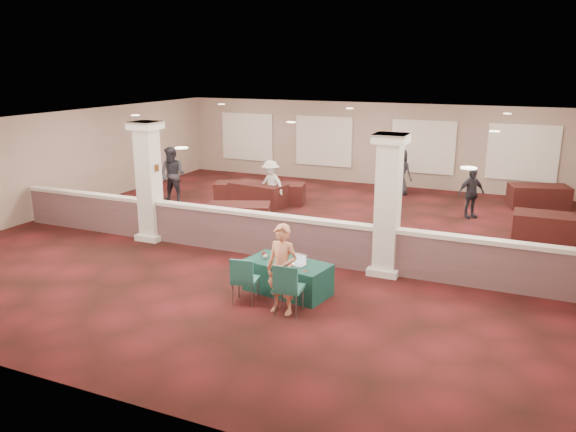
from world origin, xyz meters
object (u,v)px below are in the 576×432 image
at_px(conf_chair_side, 244,277).
at_px(far_table_front_left, 258,195).
at_px(far_table_front_right, 551,229).
at_px(far_table_back_center, 279,193).
at_px(conf_chair_main, 287,285).
at_px(far_table_back_right, 539,197).
at_px(far_table_back_left, 240,192).
at_px(attendee_a, 173,175).
at_px(attendee_c, 471,193).
at_px(attendee_d, 401,172).
at_px(far_table_front_center, 238,216).
at_px(near_table, 288,277).
at_px(attendee_b, 271,184).
at_px(woman, 282,269).

xyz_separation_m(conf_chair_side, far_table_front_left, (-3.35, 7.33, -0.20)).
xyz_separation_m(far_table_front_right, far_table_back_center, (-8.50, 1.07, -0.05)).
distance_m(conf_chair_main, far_table_back_right, 11.75).
height_order(far_table_back_left, far_table_back_right, far_table_back_right).
xyz_separation_m(far_table_front_left, attendee_a, (-2.92, -0.74, 0.57)).
bearing_deg(attendee_c, conf_chair_side, -151.44).
xyz_separation_m(conf_chair_side, attendee_d, (0.65, 10.91, 0.26)).
bearing_deg(far_table_front_center, near_table, -49.24).
distance_m(near_table, attendee_b, 7.22).
height_order(far_table_back_right, attendee_d, attendee_d).
distance_m(conf_chair_side, far_table_back_right, 12.06).
height_order(conf_chair_side, attendee_d, attendee_d).
bearing_deg(conf_chair_side, attendee_c, 57.99).
bearing_deg(near_table, conf_chair_side, -111.11).
xyz_separation_m(conf_chair_side, attendee_c, (3.36, 8.63, 0.20)).
distance_m(woman, far_table_back_right, 11.76).
relative_size(far_table_back_center, attendee_b, 1.08).
bearing_deg(attendee_a, attendee_d, 27.96).
distance_m(conf_chair_side, far_table_front_center, 5.34).
bearing_deg(far_table_back_left, far_table_front_center, -62.34).
height_order(far_table_back_left, attendee_a, attendee_a).
xyz_separation_m(far_table_back_right, attendee_c, (-1.95, -2.19, 0.40)).
distance_m(attendee_b, attendee_c, 6.37).
bearing_deg(attendee_d, conf_chair_side, 102.35).
xyz_separation_m(attendee_a, attendee_d, (6.92, 4.32, -0.12)).
height_order(far_table_front_center, attendee_b, attendee_b).
height_order(far_table_front_left, attendee_c, attendee_c).
xyz_separation_m(conf_chair_side, far_table_back_right, (5.31, 10.83, -0.20)).
height_order(conf_chair_side, attendee_b, attendee_b).
xyz_separation_m(woman, attendee_b, (-3.71, 7.30, -0.09)).
bearing_deg(conf_chair_side, far_table_back_right, 53.13).
distance_m(far_table_back_right, attendee_d, 4.69).
distance_m(far_table_front_center, far_table_front_right, 8.60).
bearing_deg(far_table_front_right, attendee_d, 140.95).
xyz_separation_m(far_table_back_left, attendee_d, (4.82, 3.38, 0.49)).
xyz_separation_m(far_table_front_right, far_table_back_left, (-9.82, 0.67, -0.05)).
xyz_separation_m(conf_chair_side, attendee_a, (-6.27, 6.59, 0.38)).
bearing_deg(far_table_front_left, near_table, -58.69).
distance_m(far_table_back_center, attendee_d, 4.63).
relative_size(far_table_back_center, attendee_d, 1.02).
height_order(conf_chair_main, attendee_b, attendee_b).
relative_size(conf_chair_side, woman, 0.55).
relative_size(far_table_front_center, attendee_c, 1.17).
distance_m(attendee_a, attendee_b, 3.49).
xyz_separation_m(far_table_front_left, far_table_front_right, (9.00, -0.47, 0.01)).
distance_m(near_table, conf_chair_main, 1.12).
xyz_separation_m(conf_chair_main, far_table_front_center, (-3.64, 4.72, -0.24)).
bearing_deg(far_table_front_center, far_table_back_center, 93.43).
bearing_deg(near_table, attendee_d, 99.93).
distance_m(attendee_a, attendee_c, 9.85).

